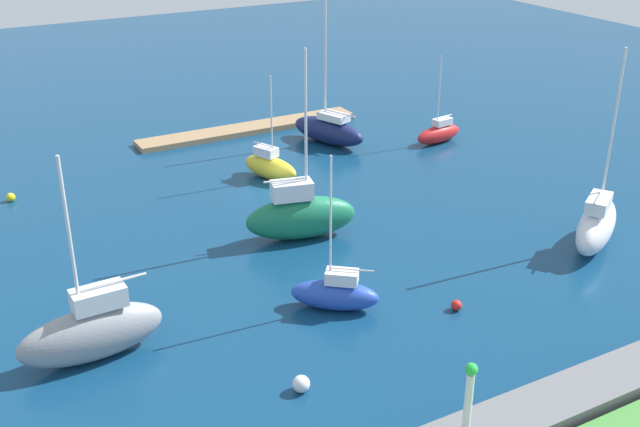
{
  "coord_description": "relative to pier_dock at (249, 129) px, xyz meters",
  "views": [
    {
      "loc": [
        24.21,
        51.99,
        24.37
      ],
      "look_at": [
        0.0,
        8.11,
        1.5
      ],
      "focal_mm": 43.84,
      "sensor_mm": 36.0,
      "label": 1
    }
  ],
  "objects": [
    {
      "name": "water",
      "position": [
        4.89,
        15.18,
        -0.25
      ],
      "size": [
        160.0,
        160.0,
        0.0
      ],
      "primitive_type": "plane",
      "color": "navy",
      "rests_on": "ground"
    },
    {
      "name": "pier_dock",
      "position": [
        0.0,
        0.0,
        0.0
      ],
      "size": [
        22.23,
        2.77,
        0.51
      ],
      "primitive_type": "cube",
      "color": "#997A56",
      "rests_on": "ground"
    },
    {
      "name": "breakwater",
      "position": [
        4.89,
        46.59,
        0.46
      ],
      "size": [
        57.11,
        2.79,
        1.43
      ],
      "primitive_type": "cube",
      "color": "slate",
      "rests_on": "ground"
    },
    {
      "name": "harbor_beacon",
      "position": [
        10.5,
        46.59,
        3.33
      ],
      "size": [
        0.56,
        0.56,
        3.73
      ],
      "color": "silver",
      "rests_on": "breakwater"
    },
    {
      "name": "sailboat_blue_west_end",
      "position": [
        9.07,
        32.71,
        0.78
      ],
      "size": [
        5.24,
        4.7,
        9.65
      ],
      "rotation": [
        0.0,
        0.0,
        5.61
      ],
      "color": "#2347B2",
      "rests_on": "water"
    },
    {
      "name": "sailboat_yellow_mid_basin",
      "position": [
        3.53,
        12.22,
        0.84
      ],
      "size": [
        3.79,
        5.68,
        8.77
      ],
      "rotation": [
        0.0,
        0.0,
        1.97
      ],
      "color": "yellow",
      "rests_on": "water"
    },
    {
      "name": "sailboat_navy_lone_south",
      "position": [
        -5.07,
        6.89,
        1.09
      ],
      "size": [
        5.12,
        8.33,
        13.96
      ],
      "rotation": [
        0.0,
        0.0,
        5.07
      ],
      "color": "#141E4C",
      "rests_on": "water"
    },
    {
      "name": "sailboat_white_center_basin",
      "position": [
        -10.57,
        34.24,
        1.41
      ],
      "size": [
        7.6,
        5.92,
        13.65
      ],
      "rotation": [
        0.0,
        0.0,
        3.7
      ],
      "color": "white",
      "rests_on": "water"
    },
    {
      "name": "sailboat_red_outer_mooring",
      "position": [
        -14.24,
        11.64,
        0.68
      ],
      "size": [
        5.4,
        2.36,
        8.24
      ],
      "rotation": [
        0.0,
        0.0,
        0.15
      ],
      "color": "red",
      "rests_on": "water"
    },
    {
      "name": "sailboat_gray_by_breakwater",
      "position": [
        22.81,
        30.9,
        1.42
      ],
      "size": [
        7.8,
        2.56,
        11.6
      ],
      "rotation": [
        0.0,
        0.0,
        0.03
      ],
      "color": "gray",
      "rests_on": "water"
    },
    {
      "name": "sailboat_green_far_south",
      "position": [
        6.48,
        23.33,
        1.49
      ],
      "size": [
        8.17,
        4.27,
        13.38
      ],
      "rotation": [
        0.0,
        0.0,
        2.9
      ],
      "color": "#19724C",
      "rests_on": "water"
    },
    {
      "name": "mooring_buoy_yellow",
      "position": [
        23.27,
        6.77,
        0.09
      ],
      "size": [
        0.69,
        0.69,
        0.69
      ],
      "primitive_type": "sphere",
      "color": "yellow",
      "rests_on": "water"
    },
    {
      "name": "mooring_buoy_white",
      "position": [
        14.51,
        38.77,
        0.19
      ],
      "size": [
        0.89,
        0.89,
        0.89
      ],
      "primitive_type": "sphere",
      "color": "white",
      "rests_on": "water"
    },
    {
      "name": "mooring_buoy_red",
      "position": [
        2.9,
        36.36,
        0.07
      ],
      "size": [
        0.65,
        0.65,
        0.65
      ],
      "primitive_type": "sphere",
      "color": "red",
      "rests_on": "water"
    }
  ]
}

